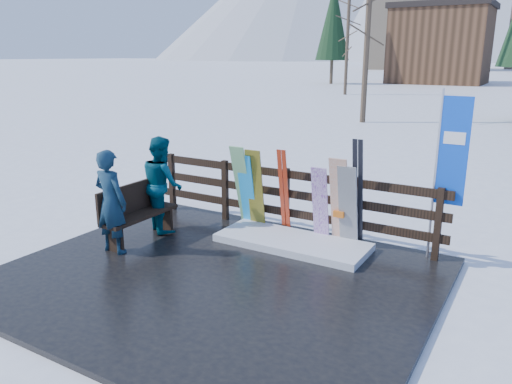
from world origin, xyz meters
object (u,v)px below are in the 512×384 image
Objects in this scene: snowboard_2 at (255,190)px; person_front at (111,202)px; snowboard_1 at (243,187)px; rental_flag at (449,158)px; person_back at (162,184)px; snowboard_3 at (320,205)px; snowboard_0 at (247,192)px; snowboard_4 at (348,207)px; snowboard_5 at (339,202)px; bench at (137,211)px.

person_front is at bearing -124.52° from snowboard_2.
rental_flag reaches higher than snowboard_1.
snowboard_3 is at bearing -129.72° from person_back.
snowboard_0 is 0.54× the size of rental_flag.
person_back is (-3.17, -0.83, 0.15)m from snowboard_4.
snowboard_2 is at bearing -180.00° from snowboard_5.
bench is 3.53m from snowboard_4.
snowboard_0 is 0.94× the size of snowboard_2.
rental_flag is at bearing -133.37° from person_back.
rental_flag is at bearing 10.81° from snowboard_4.
snowboard_2 is 0.97× the size of snowboard_5.
bench is 0.58× the size of rental_flag.
snowboard_5 is at bearing -131.51° from person_back.
snowboard_1 is 1.03× the size of snowboard_5.
person_front is (-1.15, -2.06, 0.07)m from snowboard_1.
person_front is (-1.42, -2.06, 0.09)m from snowboard_2.
rental_flag is (3.15, 0.27, 0.87)m from snowboard_2.
snowboard_3 is 2.82m from person_back.
rental_flag reaches higher than snowboard_3.
snowboard_2 is at bearing -180.00° from snowboard_4.
person_front reaches higher than snowboard_2.
snowboard_5 is at bearing -180.00° from snowboard_4.
person_front is 1.24m from person_back.
person_front is at bearing -142.31° from snowboard_3.
snowboard_5 is (1.76, 0.00, 0.06)m from snowboard_0.
snowboard_0 is at bearing -113.57° from person_back.
person_front is at bearing 123.96° from person_back.
person_front reaches higher than snowboard_0.
bench is 2.09m from snowboard_2.
snowboard_1 is 2.37m from person_front.
rental_flag reaches higher than person_front.
bench is at bearing -131.67° from snowboard_0.
rental_flag is at bearing 9.81° from snowboard_5.
snowboard_2 is 1.66m from person_back.
snowboard_3 is 0.94× the size of snowboard_4.
bench is at bearing -151.82° from snowboard_3.
snowboard_0 is at bearing -180.00° from snowboard_3.
snowboard_5 reaches higher than snowboard_2.
snowboard_2 is 0.57× the size of rental_flag.
bench is 0.90× the size of person_front.
bench is 3.40m from snowboard_5.
person_back is at bearing -166.51° from rental_flag.
rental_flag reaches higher than snowboard_5.
bench is 5.05m from rental_flag.
snowboard_1 is at bearing 180.00° from snowboard_4.
snowboard_2 is at bearing -0.00° from snowboard_1.
rental_flag reaches higher than snowboard_0.
snowboard_2 is 1.26m from snowboard_3.
person_front is (-3.15, -2.06, 0.14)m from snowboard_4.
person_back is at bearing -146.71° from snowboard_0.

